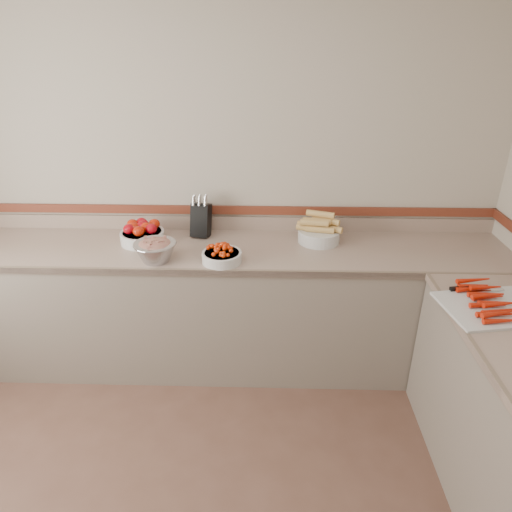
{
  "coord_description": "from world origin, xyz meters",
  "views": [
    {
      "loc": [
        0.42,
        -1.04,
        2.16
      ],
      "look_at": [
        0.35,
        1.35,
        1.0
      ],
      "focal_mm": 32.0,
      "sensor_mm": 36.0,
      "label": 1
    }
  ],
  "objects_px": {
    "knife_block": "(201,219)",
    "tomato_bowl": "(142,233)",
    "rhubarb_bowl": "(155,250)",
    "cutting_board": "(490,304)",
    "cherry_tomato_bowl": "(222,255)",
    "corn_bowl": "(319,232)"
  },
  "relations": [
    {
      "from": "cherry_tomato_bowl",
      "to": "rhubarb_bowl",
      "type": "distance_m",
      "value": 0.41
    },
    {
      "from": "knife_block",
      "to": "tomato_bowl",
      "type": "bearing_deg",
      "value": -161.57
    },
    {
      "from": "cherry_tomato_bowl",
      "to": "corn_bowl",
      "type": "bearing_deg",
      "value": 27.72
    },
    {
      "from": "tomato_bowl",
      "to": "knife_block",
      "type": "bearing_deg",
      "value": 18.43
    },
    {
      "from": "knife_block",
      "to": "corn_bowl",
      "type": "bearing_deg",
      "value": -5.75
    },
    {
      "from": "tomato_bowl",
      "to": "cherry_tomato_bowl",
      "type": "relative_size",
      "value": 1.19
    },
    {
      "from": "corn_bowl",
      "to": "rhubarb_bowl",
      "type": "bearing_deg",
      "value": -162.41
    },
    {
      "from": "cherry_tomato_bowl",
      "to": "corn_bowl",
      "type": "height_order",
      "value": "corn_bowl"
    },
    {
      "from": "knife_block",
      "to": "rhubarb_bowl",
      "type": "distance_m",
      "value": 0.47
    },
    {
      "from": "knife_block",
      "to": "corn_bowl",
      "type": "relative_size",
      "value": 0.97
    },
    {
      "from": "cherry_tomato_bowl",
      "to": "rhubarb_bowl",
      "type": "xyz_separation_m",
      "value": [
        -0.41,
        -0.0,
        0.03
      ]
    },
    {
      "from": "knife_block",
      "to": "tomato_bowl",
      "type": "xyz_separation_m",
      "value": [
        -0.38,
        -0.13,
        -0.06
      ]
    },
    {
      "from": "cherry_tomato_bowl",
      "to": "cutting_board",
      "type": "bearing_deg",
      "value": -18.79
    },
    {
      "from": "corn_bowl",
      "to": "rhubarb_bowl",
      "type": "distance_m",
      "value": 1.08
    },
    {
      "from": "rhubarb_bowl",
      "to": "cutting_board",
      "type": "relative_size",
      "value": 0.5
    },
    {
      "from": "tomato_bowl",
      "to": "corn_bowl",
      "type": "xyz_separation_m",
      "value": [
        1.19,
        0.05,
        0.0
      ]
    },
    {
      "from": "cherry_tomato_bowl",
      "to": "cutting_board",
      "type": "distance_m",
      "value": 1.5
    },
    {
      "from": "knife_block",
      "to": "rhubarb_bowl",
      "type": "height_order",
      "value": "knife_block"
    },
    {
      "from": "tomato_bowl",
      "to": "rhubarb_bowl",
      "type": "relative_size",
      "value": 1.12
    },
    {
      "from": "knife_block",
      "to": "corn_bowl",
      "type": "distance_m",
      "value": 0.81
    },
    {
      "from": "corn_bowl",
      "to": "rhubarb_bowl",
      "type": "height_order",
      "value": "corn_bowl"
    },
    {
      "from": "tomato_bowl",
      "to": "cherry_tomato_bowl",
      "type": "bearing_deg",
      "value": -26.47
    }
  ]
}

